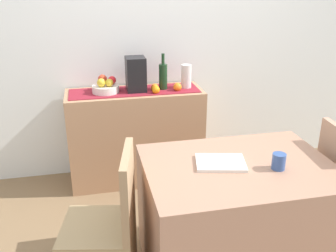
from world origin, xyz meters
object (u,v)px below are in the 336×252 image
fruit_bowl (106,89)px  coffee_cup (279,161)px  wine_bottle (163,76)px  dining_table (235,219)px  ceramic_vase (186,77)px  coffee_maker (136,74)px  sideboard_console (136,136)px  open_book (221,163)px  chair_near_window (102,252)px

fruit_bowl → coffee_cup: bearing=-57.7°
wine_bottle → dining_table: 1.42m
fruit_bowl → ceramic_vase: 0.70m
fruit_bowl → coffee_maker: coffee_maker is taller
ceramic_vase → dining_table: ceramic_vase is taller
sideboard_console → wine_bottle: bearing=0.0°
coffee_maker → ceramic_vase: 0.44m
sideboard_console → coffee_maker: (0.01, 0.00, 0.56)m
dining_table → coffee_cup: size_ratio=11.74×
open_book → sideboard_console: bearing=117.8°
coffee_maker → dining_table: size_ratio=0.27×
coffee_maker → fruit_bowl: bearing=180.0°
fruit_bowl → coffee_cup: fruit_bowl is taller
coffee_maker → open_book: (0.32, -1.25, -0.23)m
sideboard_console → coffee_maker: coffee_maker is taller
fruit_bowl → open_book: 1.38m
dining_table → coffee_cup: 0.47m
dining_table → chair_near_window: bearing=-179.8°
open_book → chair_near_window: chair_near_window is taller
sideboard_console → wine_bottle: size_ratio=3.74×
sideboard_console → open_book: 1.33m
wine_bottle → coffee_maker: size_ratio=1.07×
ceramic_vase → open_book: bearing=-95.6°
dining_table → chair_near_window: size_ratio=1.21×
chair_near_window → open_book: bearing=2.8°
wine_bottle → open_book: bearing=-86.2°
coffee_maker → dining_table: 1.48m
sideboard_console → ceramic_vase: size_ratio=5.64×
ceramic_vase → coffee_cup: 1.39m
sideboard_console → wine_bottle: wine_bottle is taller
fruit_bowl → coffee_maker: size_ratio=0.77×
fruit_bowl → open_book: (0.57, -1.25, -0.12)m
coffee_maker → open_book: coffee_maker is taller
sideboard_console → coffee_maker: 0.56m
coffee_maker → coffee_cup: 1.51m
sideboard_console → coffee_cup: 1.55m
coffee_cup → chair_near_window: bearing=175.0°
coffee_cup → chair_near_window: chair_near_window is taller
coffee_cup → wine_bottle: bearing=105.5°
chair_near_window → sideboard_console: bearing=73.7°
coffee_maker → coffee_cup: size_ratio=3.12×
open_book → chair_near_window: bearing=-164.2°
fruit_bowl → wine_bottle: 0.50m
coffee_maker → dining_table: bearing=-71.8°
ceramic_vase → open_book: (-0.12, -1.25, -0.19)m
coffee_maker → dining_table: (0.42, -1.28, -0.61)m
ceramic_vase → coffee_cup: size_ratio=2.21×
coffee_maker → coffee_cup: (0.61, -1.37, -0.19)m
open_book → fruit_bowl: bearing=127.6°
coffee_maker → open_book: size_ratio=1.04×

